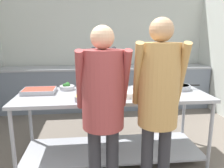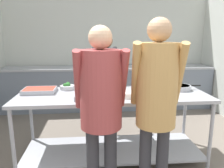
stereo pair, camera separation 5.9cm
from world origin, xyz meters
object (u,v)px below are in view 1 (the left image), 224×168
(sauce_pan, at_px, (179,87))
(water_bottle, at_px, (92,62))
(broccoli_bowl, at_px, (67,87))
(cook_behind_counter, at_px, (105,74))
(serving_tray_greens, at_px, (150,90))
(serving_tray_roast, at_px, (39,91))
(serving_tray_vegetables, at_px, (95,96))
(plate_stack, at_px, (127,94))
(guest_serving_right, at_px, (158,94))
(guest_serving_left, at_px, (103,99))

(sauce_pan, relative_size, water_bottle, 1.82)
(broccoli_bowl, relative_size, cook_behind_counter, 0.12)
(serving_tray_greens, bearing_deg, water_bottle, 108.56)
(serving_tray_roast, xyz_separation_m, serving_tray_vegetables, (0.70, -0.32, 0.00))
(broccoli_bowl, relative_size, sauce_pan, 0.46)
(plate_stack, bearing_deg, serving_tray_vegetables, -176.15)
(serving_tray_vegetables, xyz_separation_m, sauce_pan, (1.15, 0.30, 0.01))
(serving_tray_greens, bearing_deg, plate_stack, -151.14)
(serving_tray_roast, xyz_separation_m, guest_serving_right, (1.25, -0.94, 0.17))
(serving_tray_greens, relative_size, sauce_pan, 0.87)
(serving_tray_vegetables, height_order, guest_serving_right, guest_serving_right)
(cook_behind_counter, bearing_deg, guest_serving_left, -95.40)
(cook_behind_counter, bearing_deg, serving_tray_greens, -51.55)
(sauce_pan, relative_size, guest_serving_right, 0.24)
(guest_serving_right, bearing_deg, broccoli_bowl, 130.16)
(serving_tray_vegetables, distance_m, serving_tray_greens, 0.74)
(water_bottle, bearing_deg, serving_tray_greens, -71.44)
(plate_stack, xyz_separation_m, water_bottle, (-0.35, 2.24, 0.12))
(serving_tray_roast, distance_m, guest_serving_left, 1.15)
(serving_tray_greens, xyz_separation_m, sauce_pan, (0.44, 0.09, 0.01))
(serving_tray_vegetables, bearing_deg, cook_behind_counter, 77.85)
(serving_tray_greens, height_order, guest_serving_left, guest_serving_left)
(serving_tray_greens, bearing_deg, serving_tray_vegetables, -163.59)
(water_bottle, bearing_deg, plate_stack, -80.99)
(serving_tray_roast, relative_size, serving_tray_vegetables, 0.89)
(serving_tray_roast, xyz_separation_m, serving_tray_greens, (1.41, -0.11, -0.00))
(cook_behind_counter, bearing_deg, serving_tray_roast, -148.20)
(guest_serving_left, bearing_deg, broccoli_bowl, 112.70)
(serving_tray_vegetables, bearing_deg, serving_tray_greens, 16.41)
(serving_tray_roast, height_order, serving_tray_vegetables, same)
(serving_tray_greens, xyz_separation_m, guest_serving_left, (-0.66, -0.75, 0.12))
(guest_serving_right, bearing_deg, serving_tray_roast, 142.95)
(serving_tray_greens, bearing_deg, serving_tray_roast, 175.57)
(serving_tray_greens, height_order, cook_behind_counter, cook_behind_counter)
(serving_tray_vegetables, height_order, guest_serving_left, guest_serving_left)
(serving_tray_vegetables, relative_size, guest_serving_right, 0.26)
(serving_tray_greens, height_order, guest_serving_right, guest_serving_right)
(sauce_pan, xyz_separation_m, guest_serving_right, (-0.60, -0.93, 0.16))
(plate_stack, xyz_separation_m, cook_behind_counter, (-0.19, 0.85, 0.10))
(cook_behind_counter, bearing_deg, broccoli_bowl, -143.09)
(serving_tray_roast, bearing_deg, serving_tray_greens, -4.43)
(plate_stack, xyz_separation_m, sauce_pan, (0.77, 0.28, 0.01))
(serving_tray_roast, bearing_deg, cook_behind_counter, 31.80)
(broccoli_bowl, distance_m, sauce_pan, 1.52)
(plate_stack, bearing_deg, guest_serving_right, -75.37)
(serving_tray_greens, bearing_deg, sauce_pan, 11.76)
(sauce_pan, bearing_deg, guest_serving_right, -123.12)
(guest_serving_left, bearing_deg, sauce_pan, 37.58)
(serving_tray_vegetables, relative_size, guest_serving_left, 0.27)
(sauce_pan, bearing_deg, cook_behind_counter, 149.41)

